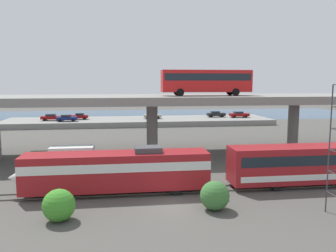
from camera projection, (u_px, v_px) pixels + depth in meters
The scene contains 17 objects.
ground_plane at pixel (174, 207), 27.22m from camera, with size 260.00×260.00×0.00m, color #4C4944.
rail_strip_near at pixel (169, 193), 30.42m from camera, with size 110.00×0.12×0.12m, color #59544C.
rail_strip_far at pixel (166, 188), 31.88m from camera, with size 110.00×0.12×0.12m, color #59544C.
train_locomotive at pixel (108, 170), 30.17m from camera, with size 17.44×3.04×4.18m.
highway_overpass at pixel (152, 101), 45.95m from camera, with size 96.00×12.28×8.09m.
transit_bus_on_overpass at pixel (206, 80), 45.57m from camera, with size 12.00×2.68×3.40m.
service_truck_east at pixel (64, 159), 36.73m from camera, with size 6.80×2.46×3.04m.
pier_parking_lot at pixel (139, 121), 81.21m from camera, with size 62.30×14.00×1.25m, color gray.
parked_car_0 at pixel (152, 115), 81.19m from camera, with size 4.16×1.92×1.50m.
parked_car_1 at pixel (67, 118), 75.52m from camera, with size 4.41×1.95×1.50m.
parked_car_2 at pixel (79, 116), 79.50m from camera, with size 4.10×1.88×1.50m.
parked_car_3 at pixel (216, 114), 85.01m from camera, with size 4.43×1.97×1.50m.
parked_car_4 at pixel (239, 114), 84.02m from camera, with size 4.69×1.97×1.50m.
parked_car_5 at pixel (52, 117), 77.29m from camera, with size 4.70×1.99×1.50m.
harbor_water at pixel (136, 115), 103.90m from camera, with size 140.00×36.00×0.01m, color navy.
shrub_left at pixel (59, 205), 24.31m from camera, with size 2.33×2.33×2.33m, color #3B8A28.
shrub_right at pixel (215, 196), 26.45m from camera, with size 2.29×2.29×2.29m, color #386D32.
Camera 1 is at (-3.95, -25.88, 9.89)m, focal length 36.46 mm.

